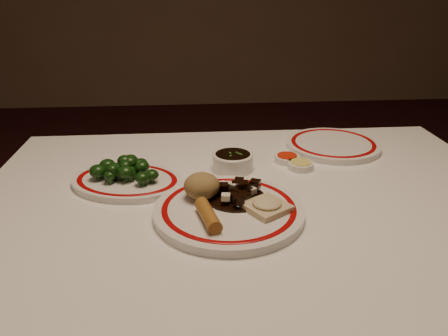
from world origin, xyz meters
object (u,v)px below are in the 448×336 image
at_px(spring_roll, 208,215).
at_px(fried_wonton, 267,205).
at_px(main_plate, 229,211).
at_px(rice_mound, 202,186).
at_px(broccoli_pile, 126,168).
at_px(stirfry_heap, 237,193).
at_px(soy_bowl, 233,162).
at_px(dining_table, 252,237).
at_px(broccoli_plate, 127,181).

distance_m(spring_roll, fried_wonton, 0.12).
distance_m(main_plate, fried_wonton, 0.08).
bearing_deg(rice_mound, main_plate, -41.75).
bearing_deg(broccoli_pile, main_plate, -36.76).
relative_size(rice_mound, stirfry_heap, 0.60).
bearing_deg(soy_bowl, rice_mound, -114.80).
relative_size(dining_table, rice_mound, 16.25).
relative_size(dining_table, main_plate, 3.20).
height_order(broccoli_plate, broccoli_pile, broccoli_pile).
xyz_separation_m(dining_table, main_plate, (-0.06, -0.06, 0.10)).
distance_m(dining_table, soy_bowl, 0.20).
height_order(main_plate, soy_bowl, soy_bowl).
height_order(dining_table, broccoli_plate, broccoli_plate).
distance_m(stirfry_heap, soy_bowl, 0.18).
xyz_separation_m(dining_table, rice_mound, (-0.11, -0.01, 0.14)).
bearing_deg(main_plate, broccoli_pile, 143.24).
bearing_deg(stirfry_heap, soy_bowl, 86.92).
bearing_deg(main_plate, broccoli_plate, 144.64).
bearing_deg(broccoli_pile, fried_wonton, -31.77).
distance_m(spring_roll, soy_bowl, 0.28).
bearing_deg(dining_table, spring_roll, -131.92).
distance_m(dining_table, main_plate, 0.13).
height_order(dining_table, stirfry_heap, stirfry_heap).
bearing_deg(broccoli_plate, rice_mound, -33.15).
distance_m(main_plate, spring_roll, 0.07).
bearing_deg(broccoli_plate, stirfry_heap, -25.84).
bearing_deg(broccoli_plate, dining_table, -19.05).
height_order(fried_wonton, broccoli_plate, fried_wonton).
relative_size(broccoli_plate, broccoli_pile, 1.94).
xyz_separation_m(dining_table, stirfry_heap, (-0.04, -0.02, 0.12)).
bearing_deg(fried_wonton, soy_bowl, 100.12).
bearing_deg(rice_mound, fried_wonton, -26.88).
bearing_deg(stirfry_heap, dining_table, 28.89).
relative_size(spring_roll, broccoli_pile, 0.63).
bearing_deg(dining_table, broccoli_pile, 159.38).
bearing_deg(dining_table, soy_bowl, 99.46).
xyz_separation_m(rice_mound, broccoli_plate, (-0.17, 0.11, -0.04)).
bearing_deg(soy_bowl, spring_roll, -104.99).
relative_size(fried_wonton, stirfry_heap, 0.86).
distance_m(rice_mound, stirfry_heap, 0.07).
bearing_deg(broccoli_pile, rice_mound, -35.08).
relative_size(dining_table, fried_wonton, 11.35).
bearing_deg(fried_wonton, broccoli_plate, 149.43).
relative_size(main_plate, fried_wonton, 3.55).
distance_m(spring_roll, broccoli_plate, 0.27).
xyz_separation_m(main_plate, spring_roll, (-0.04, -0.05, 0.02)).
bearing_deg(broccoli_plate, broccoli_pile, 96.44).
bearing_deg(rice_mound, soy_bowl, 65.20).
bearing_deg(stirfry_heap, spring_roll, -124.78).
bearing_deg(broccoli_plate, main_plate, -35.36).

